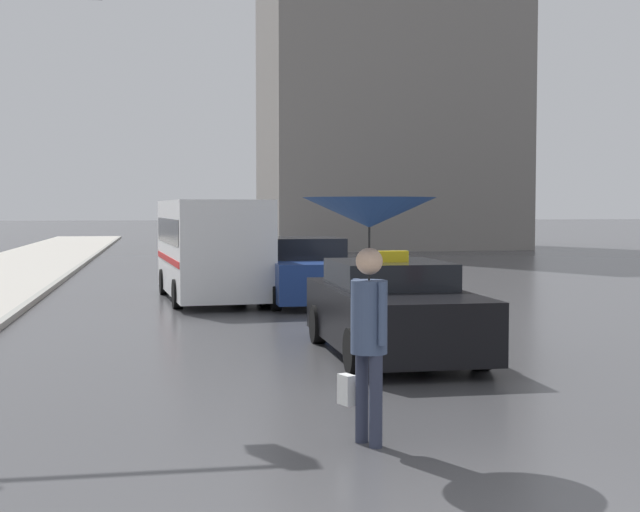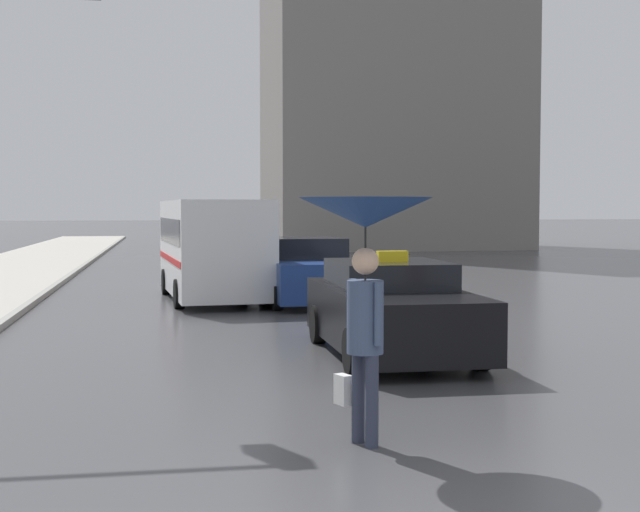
% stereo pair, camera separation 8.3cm
% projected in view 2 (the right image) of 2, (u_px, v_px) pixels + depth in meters
% --- Properties ---
extents(taxi, '(1.91, 4.36, 1.52)m').
position_uv_depth(taxi, '(391.00, 310.00, 12.93)').
color(taxi, black).
rests_on(taxi, ground_plane).
extents(sedan_red, '(1.91, 4.31, 1.47)m').
position_uv_depth(sedan_red, '(308.00, 272.00, 20.03)').
color(sedan_red, navy).
rests_on(sedan_red, ground_plane).
extents(ambulance_van, '(2.44, 5.50, 2.31)m').
position_uv_depth(ambulance_van, '(213.00, 245.00, 20.64)').
color(ambulance_van, white).
rests_on(ambulance_van, ground_plane).
extents(pedestrian_with_umbrella, '(1.20, 1.20, 2.23)m').
position_uv_depth(pedestrian_with_umbrella, '(365.00, 241.00, 7.95)').
color(pedestrian_with_umbrella, '#2D3347').
rests_on(pedestrian_with_umbrella, ground_plane).
extents(building_tower_near, '(12.97, 10.21, 23.42)m').
position_uv_depth(building_tower_near, '(389.00, 30.00, 47.98)').
color(building_tower_near, gray).
rests_on(building_tower_near, ground_plane).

